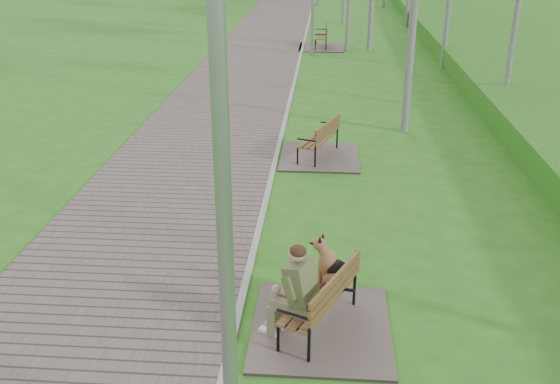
{
  "coord_description": "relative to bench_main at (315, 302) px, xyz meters",
  "views": [
    {
      "loc": [
        1.05,
        -7.89,
        4.61
      ],
      "look_at": [
        0.41,
        0.39,
        1.04
      ],
      "focal_mm": 40.0,
      "sensor_mm": 36.0,
      "label": 1
    }
  ],
  "objects": [
    {
      "name": "ground",
      "position": [
        -0.98,
        1.49,
        -0.41
      ],
      "size": [
        120.0,
        120.0,
        0.0
      ],
      "primitive_type": "plane",
      "color": "#31621D",
      "rests_on": "ground"
    },
    {
      "name": "walkway",
      "position": [
        -2.73,
        22.99,
        -0.39
      ],
      "size": [
        3.5,
        67.0,
        0.04
      ],
      "primitive_type": "cube",
      "color": "#61534F",
      "rests_on": "ground"
    },
    {
      "name": "kerb",
      "position": [
        -0.98,
        22.99,
        -0.39
      ],
      "size": [
        0.1,
        67.0,
        0.05
      ],
      "primitive_type": "cube",
      "color": "#999993",
      "rests_on": "ground"
    },
    {
      "name": "bench_main",
      "position": [
        0.0,
        0.0,
        0.0
      ],
      "size": [
        1.7,
        1.89,
        1.49
      ],
      "color": "#61534F",
      "rests_on": "ground"
    },
    {
      "name": "bench_second",
      "position": [
        -0.08,
        6.23,
        -0.23
      ],
      "size": [
        1.67,
        1.85,
        1.02
      ],
      "color": "#61534F",
      "rests_on": "ground"
    },
    {
      "name": "bench_third",
      "position": [
        -0.25,
        19.19,
        -0.21
      ],
      "size": [
        1.81,
        2.01,
        1.11
      ],
      "color": "#61534F",
      "rests_on": "ground"
    },
    {
      "name": "lamp_post_near",
      "position": [
        -0.65,
        -2.33,
        2.13
      ],
      "size": [
        0.21,
        0.21,
        5.44
      ],
      "color": "#919499",
      "rests_on": "ground"
    }
  ]
}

